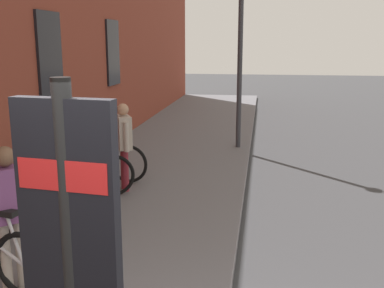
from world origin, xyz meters
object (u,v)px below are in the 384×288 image
Objects in this scene: bicycle_mid_rack at (102,161)px; street_lamp at (241,14)px; bicycle_leaning_wall at (82,175)px; pedestrian_near_bus at (124,138)px; pedestrian_crossing_street at (9,204)px; bicycle_by_door at (56,192)px; bicycle_nearest_sign at (27,217)px; transit_info_sign at (70,232)px.

street_lamp is (3.24, -2.35, 2.79)m from bicycle_mid_rack.
pedestrian_near_bus is at bearing -47.69° from bicycle_leaning_wall.
bicycle_leaning_wall is at bearing 7.99° from pedestrian_crossing_street.
bicycle_leaning_wall is (0.87, -0.05, 0.00)m from bicycle_by_door.
bicycle_leaning_wall is (1.87, 0.02, 0.00)m from bicycle_nearest_sign.
bicycle_nearest_sign is at bearing -179.25° from bicycle_leaning_wall.
bicycle_mid_rack is (1.83, -0.06, 0.00)m from bicycle_by_door.
bicycle_mid_rack is at bearing 18.53° from transit_info_sign.
pedestrian_near_bus is (0.53, -0.58, 0.55)m from bicycle_leaning_wall.
bicycle_nearest_sign is 1.14× the size of pedestrian_crossing_street.
bicycle_leaning_wall is at bearing 21.98° from transit_info_sign.
pedestrian_crossing_street is (-3.81, -0.39, 0.56)m from bicycle_mid_rack.
street_lamp reaches higher than pedestrian_crossing_street.
street_lamp reaches higher than transit_info_sign.
street_lamp is at bearing -25.92° from pedestrian_near_bus.
pedestrian_near_bus reaches higher than bicycle_leaning_wall.
pedestrian_crossing_street reaches higher than bicycle_leaning_wall.
transit_info_sign is at bearing -146.99° from bicycle_nearest_sign.
bicycle_by_door is 1.13× the size of pedestrian_crossing_street.
pedestrian_crossing_street is at bearing -174.16° from bicycle_mid_rack.
pedestrian_crossing_street is 7.65m from street_lamp.
bicycle_nearest_sign and bicycle_mid_rack have the same top height.
bicycle_nearest_sign is 1.00m from bicycle_by_door.
pedestrian_crossing_street is at bearing 38.01° from transit_info_sign.
bicycle_mid_rack is 6.24m from transit_info_sign.
pedestrian_crossing_street is at bearing 176.99° from pedestrian_near_bus.
bicycle_by_door is 6.27m from street_lamp.
pedestrian_near_bus reaches higher than bicycle_nearest_sign.
pedestrian_crossing_street is (-2.86, -0.40, 0.56)m from bicycle_leaning_wall.
bicycle_by_door and bicycle_leaning_wall have the same top height.
bicycle_by_door is at bearing 178.01° from bicycle_mid_rack.
bicycle_nearest_sign and bicycle_leaning_wall have the same top height.
bicycle_nearest_sign is at bearing -179.72° from bicycle_mid_rack.
pedestrian_near_bus is 3.39m from pedestrian_crossing_street.
transit_info_sign reaches higher than pedestrian_near_bus.
bicycle_leaning_wall is at bearing 150.62° from street_lamp.
transit_info_sign reaches higher than bicycle_leaning_wall.
pedestrian_crossing_street is at bearing -167.09° from bicycle_by_door.
pedestrian_crossing_street is 0.29× the size of street_lamp.
transit_info_sign is at bearing -161.47° from bicycle_mid_rack.
transit_info_sign is 9.19m from street_lamp.
transit_info_sign is (-2.97, -1.93, 1.21)m from bicycle_nearest_sign.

